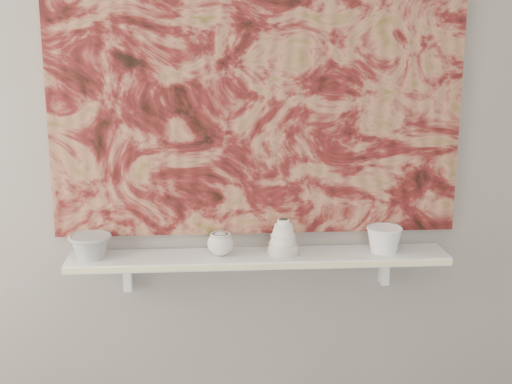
{
  "coord_description": "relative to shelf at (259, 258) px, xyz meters",
  "views": [
    {
      "loc": [
        -0.18,
        -0.99,
        1.78
      ],
      "look_at": [
        -0.01,
        1.49,
        1.17
      ],
      "focal_mm": 50.0,
      "sensor_mm": 36.0,
      "label": 1
    }
  ],
  "objects": [
    {
      "name": "bracket_right",
      "position": [
        0.49,
        0.06,
        -0.07
      ],
      "size": [
        0.03,
        0.06,
        0.12
      ],
      "primitive_type": "cube",
      "color": "white",
      "rests_on": "wall_back"
    },
    {
      "name": "cup_cream",
      "position": [
        -0.14,
        0.0,
        0.06
      ],
      "size": [
        0.13,
        0.13,
        0.09
      ],
      "primitive_type": null,
      "rotation": [
        0.0,
        0.0,
        -0.4
      ],
      "color": "beige",
      "rests_on": "shelf"
    },
    {
      "name": "bracket_left",
      "position": [
        -0.49,
        0.06,
        -0.07
      ],
      "size": [
        0.03,
        0.06,
        0.12
      ],
      "primitive_type": "cube",
      "color": "white",
      "rests_on": "wall_back"
    },
    {
      "name": "bowl_grey",
      "position": [
        -0.61,
        0.0,
        0.06
      ],
      "size": [
        0.17,
        0.17,
        0.09
      ],
      "primitive_type": null,
      "rotation": [
        0.0,
        0.0,
        0.11
      ],
      "color": "gray",
      "rests_on": "shelf"
    },
    {
      "name": "bell_vessel",
      "position": [
        0.09,
        0.0,
        0.08
      ],
      "size": [
        0.15,
        0.15,
        0.13
      ],
      "primitive_type": null,
      "rotation": [
        0.0,
        0.0,
        -0.25
      ],
      "color": "silver",
      "rests_on": "shelf"
    },
    {
      "name": "house_motif",
      "position": [
        0.45,
        0.07,
        0.32
      ],
      "size": [
        0.09,
        0.0,
        0.08
      ],
      "primitive_type": "cube",
      "color": "black",
      "rests_on": "painting"
    },
    {
      "name": "wall_back",
      "position": [
        0.0,
        0.09,
        0.44
      ],
      "size": [
        3.6,
        0.0,
        3.6
      ],
      "primitive_type": "plane",
      "rotation": [
        1.57,
        0.0,
        0.0
      ],
      "color": "gray",
      "rests_on": "floor"
    },
    {
      "name": "painting",
      "position": [
        0.0,
        0.08,
        0.62
      ],
      "size": [
        1.5,
        0.02,
        1.1
      ],
      "primitive_type": "cube",
      "color": "maroon",
      "rests_on": "wall_back"
    },
    {
      "name": "bowl_white",
      "position": [
        0.47,
        0.0,
        0.06
      ],
      "size": [
        0.14,
        0.14,
        0.1
      ],
      "primitive_type": null,
      "rotation": [
        0.0,
        0.0,
        0.06
      ],
      "color": "white",
      "rests_on": "shelf"
    },
    {
      "name": "shelf_stripe",
      "position": [
        0.0,
        -0.09,
        0.0
      ],
      "size": [
        1.4,
        0.01,
        0.02
      ],
      "primitive_type": "cube",
      "color": "#F6EBA4",
      "rests_on": "shelf"
    },
    {
      "name": "shelf",
      "position": [
        0.0,
        0.0,
        0.0
      ],
      "size": [
        1.4,
        0.18,
        0.03
      ],
      "primitive_type": "cube",
      "color": "white",
      "rests_on": "wall_back"
    }
  ]
}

